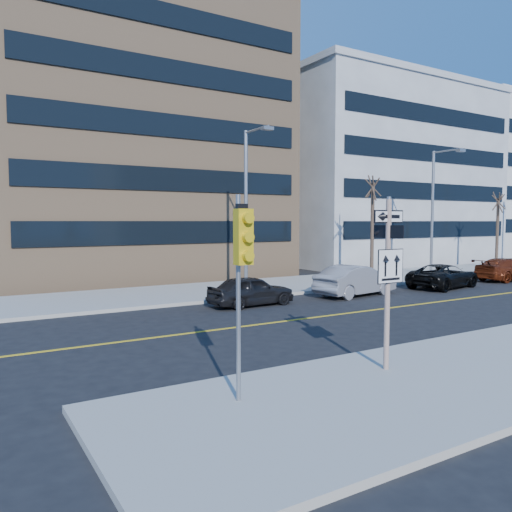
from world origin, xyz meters
TOP-DOWN VIEW (x-y plane):
  - ground at (0.00, 0.00)m, footprint 120.00×120.00m
  - far_sidewalk at (18.00, 12.00)m, footprint 66.00×6.00m
  - road_centerline at (12.00, 4.00)m, footprint 40.00×0.14m
  - sign_pole at (0.00, -2.51)m, footprint 0.92×0.92m
  - traffic_signal at (-4.00, -2.66)m, footprint 0.32×0.45m
  - parked_car_a at (2.24, 7.52)m, footprint 1.74×3.93m
  - parked_car_b at (8.08, 7.35)m, footprint 2.25×4.75m
  - parked_car_c at (14.18, 7.02)m, footprint 2.94×5.00m
  - parked_car_d at (20.37, 7.15)m, footprint 2.15×4.85m
  - streetlight_a at (4.00, 10.76)m, footprint 0.55×2.25m
  - streetlight_b at (18.00, 10.76)m, footprint 0.55×2.25m
  - street_tree_west at (13.00, 11.30)m, footprint 1.80×1.80m
  - street_tree_east at (26.00, 11.60)m, footprint 1.80×1.80m
  - building_brick at (2.00, 25.00)m, footprint 18.00×18.00m
  - building_grey_mid at (24.00, 24.00)m, footprint 20.00×16.00m
  - building_grey_far at (45.00, 27.00)m, footprint 18.00×18.00m

SIDE VIEW (x-z plane):
  - ground at x=0.00m, z-range 0.00..0.00m
  - road_centerline at x=12.00m, z-range 0.00..0.01m
  - far_sidewalk at x=18.00m, z-range 0.00..0.15m
  - parked_car_c at x=14.18m, z-range 0.00..1.31m
  - parked_car_a at x=2.24m, z-range 0.00..1.32m
  - parked_car_d at x=20.37m, z-range 0.00..1.38m
  - parked_car_b at x=8.08m, z-range 0.00..1.50m
  - sign_pole at x=0.00m, z-range 0.41..4.47m
  - traffic_signal at x=-4.00m, z-range 1.03..5.03m
  - streetlight_a at x=4.00m, z-range 0.76..8.76m
  - streetlight_b at x=18.00m, z-range 0.76..8.76m
  - street_tree_east at x=26.00m, z-range 2.07..7.82m
  - street_tree_west at x=13.00m, z-range 2.35..8.70m
  - building_grey_mid at x=24.00m, z-range 0.00..15.00m
  - building_grey_far at x=45.00m, z-range 0.00..16.00m
  - building_brick at x=2.00m, z-range 0.00..18.00m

